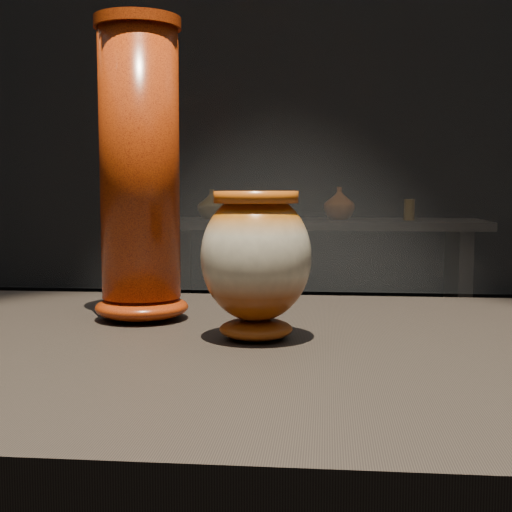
{
  "coord_description": "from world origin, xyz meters",
  "views": [
    {
      "loc": [
        0.02,
        -0.88,
        1.1
      ],
      "look_at": [
        -0.07,
        0.02,
        1.01
      ],
      "focal_mm": 50.0,
      "sensor_mm": 36.0,
      "label": 1
    }
  ],
  "objects": [
    {
      "name": "main_vase",
      "position": [
        -0.07,
        0.02,
        1.0
      ],
      "size": [
        0.19,
        0.19,
        0.19
      ],
      "rotation": [
        0.0,
        0.0,
        0.4
      ],
      "color": "#7B320A",
      "rests_on": "display_plinth"
    },
    {
      "name": "tall_vase",
      "position": [
        -0.25,
        0.14,
        1.11
      ],
      "size": [
        0.18,
        0.18,
        0.44
      ],
      "rotation": [
        0.0,
        0.0,
        -0.36
      ],
      "color": "#BC3C0C",
      "rests_on": "display_plinth"
    },
    {
      "name": "back_shelf",
      "position": [
        -0.05,
        3.41,
        0.64
      ],
      "size": [
        2.0,
        0.6,
        0.9
      ],
      "color": "black",
      "rests_on": "ground"
    },
    {
      "name": "back_vase_left",
      "position": [
        -0.67,
        3.37,
        0.99
      ],
      "size": [
        0.24,
        0.24,
        0.18
      ],
      "primitive_type": "imported",
      "rotation": [
        0.0,
        0.0,
        2.21
      ],
      "color": "brown",
      "rests_on": "back_shelf"
    },
    {
      "name": "back_vase_mid",
      "position": [
        0.1,
        3.42,
        1.0
      ],
      "size": [
        0.22,
        0.22,
        0.19
      ],
      "primitive_type": "imported",
      "rotation": [
        0.0,
        0.0,
        1.39
      ],
      "color": "#7B320A",
      "rests_on": "back_shelf"
    },
    {
      "name": "back_vase_right",
      "position": [
        0.5,
        3.35,
        0.96
      ],
      "size": [
        0.06,
        0.06,
        0.12
      ],
      "primitive_type": "cylinder",
      "color": "brown",
      "rests_on": "back_shelf"
    }
  ]
}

